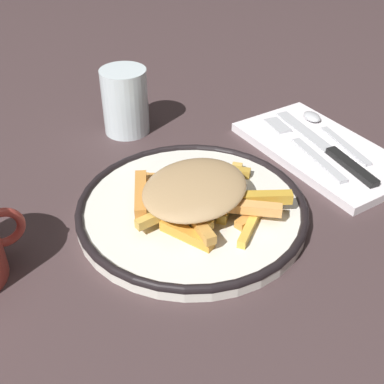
{
  "coord_description": "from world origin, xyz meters",
  "views": [
    {
      "loc": [
        -0.23,
        -0.39,
        0.36
      ],
      "look_at": [
        0.0,
        0.0,
        0.03
      ],
      "focal_mm": 46.6,
      "sensor_mm": 36.0,
      "label": 1
    }
  ],
  "objects_px": {
    "plate": "(192,209)",
    "fries_heap": "(198,194)",
    "fork": "(302,146)",
    "knife": "(332,151)",
    "water_glass": "(125,101)",
    "napkin": "(322,150)",
    "spoon": "(324,127)"
  },
  "relations": [
    {
      "from": "fork",
      "to": "spoon",
      "type": "bearing_deg",
      "value": 20.38
    },
    {
      "from": "fries_heap",
      "to": "spoon",
      "type": "xyz_separation_m",
      "value": [
        0.25,
        0.07,
        -0.02
      ]
    },
    {
      "from": "fork",
      "to": "spoon",
      "type": "distance_m",
      "value": 0.06
    },
    {
      "from": "napkin",
      "to": "fork",
      "type": "distance_m",
      "value": 0.03
    },
    {
      "from": "plate",
      "to": "napkin",
      "type": "distance_m",
      "value": 0.22
    },
    {
      "from": "knife",
      "to": "fork",
      "type": "bearing_deg",
      "value": 128.05
    },
    {
      "from": "napkin",
      "to": "spoon",
      "type": "relative_size",
      "value": 1.57
    },
    {
      "from": "fork",
      "to": "knife",
      "type": "bearing_deg",
      "value": -51.95
    },
    {
      "from": "plate",
      "to": "knife",
      "type": "relative_size",
      "value": 1.26
    },
    {
      "from": "plate",
      "to": "fries_heap",
      "type": "distance_m",
      "value": 0.03
    },
    {
      "from": "plate",
      "to": "fork",
      "type": "bearing_deg",
      "value": 10.59
    },
    {
      "from": "napkin",
      "to": "water_glass",
      "type": "height_order",
      "value": "water_glass"
    },
    {
      "from": "fries_heap",
      "to": "water_glass",
      "type": "xyz_separation_m",
      "value": [
        0.02,
        0.23,
        0.01
      ]
    },
    {
      "from": "fries_heap",
      "to": "water_glass",
      "type": "bearing_deg",
      "value": 85.96
    },
    {
      "from": "water_glass",
      "to": "spoon",
      "type": "bearing_deg",
      "value": -34.65
    },
    {
      "from": "water_glass",
      "to": "fries_heap",
      "type": "bearing_deg",
      "value": -94.04
    },
    {
      "from": "fork",
      "to": "plate",
      "type": "bearing_deg",
      "value": -169.41
    },
    {
      "from": "plate",
      "to": "napkin",
      "type": "bearing_deg",
      "value": 6.31
    },
    {
      "from": "fries_heap",
      "to": "spoon",
      "type": "relative_size",
      "value": 1.17
    },
    {
      "from": "napkin",
      "to": "water_glass",
      "type": "bearing_deg",
      "value": 135.67
    },
    {
      "from": "fries_heap",
      "to": "water_glass",
      "type": "relative_size",
      "value": 1.89
    },
    {
      "from": "knife",
      "to": "napkin",
      "type": "bearing_deg",
      "value": 83.43
    },
    {
      "from": "plate",
      "to": "water_glass",
      "type": "height_order",
      "value": "water_glass"
    },
    {
      "from": "plate",
      "to": "water_glass",
      "type": "xyz_separation_m",
      "value": [
        0.02,
        0.22,
        0.04
      ]
    },
    {
      "from": "fries_heap",
      "to": "napkin",
      "type": "distance_m",
      "value": 0.22
    },
    {
      "from": "spoon",
      "to": "water_glass",
      "type": "relative_size",
      "value": 1.61
    },
    {
      "from": "knife",
      "to": "water_glass",
      "type": "relative_size",
      "value": 2.22
    },
    {
      "from": "plate",
      "to": "knife",
      "type": "xyz_separation_m",
      "value": [
        0.22,
        0.01,
        0.01
      ]
    },
    {
      "from": "plate",
      "to": "fries_heap",
      "type": "height_order",
      "value": "fries_heap"
    },
    {
      "from": "plate",
      "to": "napkin",
      "type": "height_order",
      "value": "plate"
    },
    {
      "from": "fork",
      "to": "knife",
      "type": "height_order",
      "value": "knife"
    },
    {
      "from": "fries_heap",
      "to": "napkin",
      "type": "height_order",
      "value": "fries_heap"
    }
  ]
}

